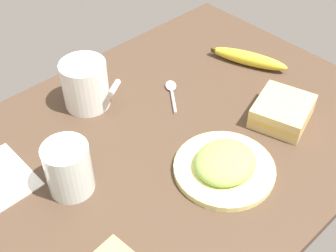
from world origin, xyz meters
TOP-DOWN VIEW (x-y plane):
  - tabletop at (0.00, 0.00)cm, footprint 90.00×64.00cm
  - plate_of_food at (-1.47, 13.15)cm, footprint 18.21×18.21cm
  - coffee_mug_black at (5.29, -18.88)cm, footprint 10.08×11.74cm
  - sandwich_side at (-20.13, 11.81)cm, footprint 13.90×13.15cm
  - glass_of_milk at (20.46, -2.38)cm, footprint 7.84×7.84cm
  - banana at (-30.21, -4.92)cm, footprint 9.67×17.91cm
  - spoon at (-10.09, -9.61)cm, footprint 7.75×9.51cm

SIDE VIEW (x-z plane):
  - tabletop at x=0.00cm, z-range 0.00..2.00cm
  - spoon at x=-10.09cm, z-range 1.98..2.78cm
  - plate_of_food at x=-1.47cm, z-range 1.33..5.76cm
  - banana at x=-30.21cm, z-range 2.00..5.22cm
  - sandwich_side at x=-20.13cm, z-range 2.00..6.40cm
  - glass_of_milk at x=20.46cm, z-range 1.66..11.30cm
  - coffee_mug_black at x=5.29cm, z-range 2.14..12.24cm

